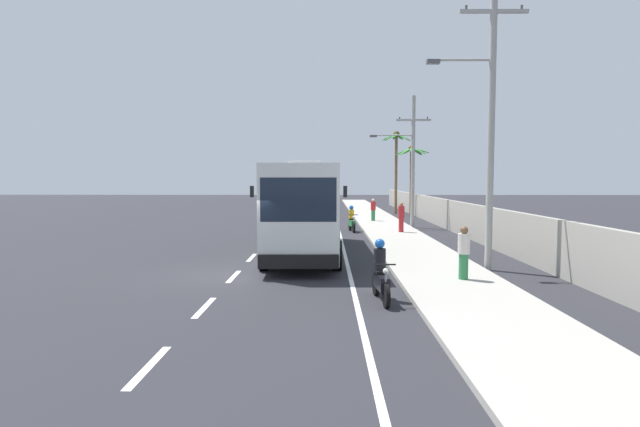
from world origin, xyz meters
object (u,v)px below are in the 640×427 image
Objects in this scene: utility_pole_mid at (411,158)px; palm_nearest at (396,152)px; motorcycle_beside_bus at (352,221)px; pedestrian_near_kerb at (464,252)px; pedestrian_far_walk at (373,209)px; utility_pole_nearest at (489,115)px; palm_second at (412,163)px; coach_bus_foreground at (304,205)px; pedestrian_midwalk at (401,217)px; motorcycle_trailing at (381,276)px.

utility_pole_mid is 12.87m from palm_nearest.
pedestrian_near_kerb reaches higher than motorcycle_beside_bus.
utility_pole_mid reaches higher than pedestrian_near_kerb.
palm_nearest is (4.68, 15.19, 4.88)m from motorcycle_beside_bus.
utility_pole_mid reaches higher than pedestrian_far_walk.
palm_second is at bearing 86.42° from utility_pole_nearest.
palm_nearest is (7.15, 24.05, 3.47)m from coach_bus_foreground.
utility_pole_nearest is (2.19, -18.83, 4.35)m from pedestrian_far_walk.
pedestrian_near_kerb reaches higher than pedestrian_far_walk.
utility_pole_nearest is 27.93m from palm_nearest.
palm_second is at bearing 54.73° from pedestrian_midwalk.
motorcycle_beside_bus is 5.97m from utility_pole_mid.
pedestrian_far_walk is (4.31, 14.95, -1.08)m from coach_bus_foreground.
motorcycle_trailing is at bearing -100.93° from palm_second.
coach_bus_foreground is at bearing 105.86° from motorcycle_trailing.
pedestrian_near_kerb is at bearing 166.20° from pedestrian_far_walk.
palm_nearest is 1.24× the size of palm_second.
utility_pole_nearest is (1.40, 2.28, 4.34)m from pedestrian_near_kerb.
utility_pole_nearest is at bearing 170.68° from pedestrian_far_walk.
palm_second is at bearing -72.22° from palm_nearest.
palm_nearest is (4.78, 32.37, 4.87)m from motorcycle_trailing.
motorcycle_beside_bus is at bearing 89.67° from motorcycle_trailing.
pedestrian_near_kerb is (2.64, -15.01, 0.34)m from motorcycle_beside_bus.
motorcycle_beside_bus is 1.23× the size of pedestrian_far_walk.
palm_second is (1.70, 9.95, -0.04)m from utility_pole_mid.
utility_pole_mid reaches higher than palm_nearest.
utility_pole_nearest is 1.69× the size of palm_second.
coach_bus_foreground is at bearing 149.17° from utility_pole_nearest.
utility_pole_mid is at bearing 49.80° from pedestrian_midwalk.
motorcycle_trailing is 0.20× the size of utility_pole_nearest.
pedestrian_far_walk is 0.16× the size of utility_pole_nearest.
coach_bus_foreground is 22.80m from palm_second.
pedestrian_midwalk is at bearing -103.94° from pedestrian_near_kerb.
pedestrian_midwalk is (2.83, 15.62, 0.37)m from motorcycle_trailing.
palm_second is at bearing 80.32° from utility_pole_mid.
pedestrian_midwalk is 14.59m from palm_second.
motorcycle_beside_bus is at bearing 147.23° from pedestrian_far_walk.
pedestrian_midwalk is at bearing 79.75° from motorcycle_trailing.
palm_nearest reaches higher than motorcycle_beside_bus.
coach_bus_foreground is 15.59m from pedestrian_far_walk.
coach_bus_foreground reaches higher than motorcycle_trailing.
utility_pole_nearest is at bearing -89.51° from utility_pole_mid.
motorcycle_trailing is at bearing -123.84° from pedestrian_midwalk.
utility_pole_mid is (2.06, -3.71, 3.51)m from pedestrian_far_walk.
motorcycle_trailing is 0.23× the size of utility_pole_mid.
palm_nearest reaches higher than motorcycle_trailing.
utility_pole_nearest is at bearing -72.43° from motorcycle_beside_bus.
motorcycle_beside_bus is at bearing -148.54° from utility_pole_mid.
palm_nearest is (0.78, 12.80, 1.04)m from utility_pole_mid.
coach_bus_foreground reaches higher than pedestrian_far_walk.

